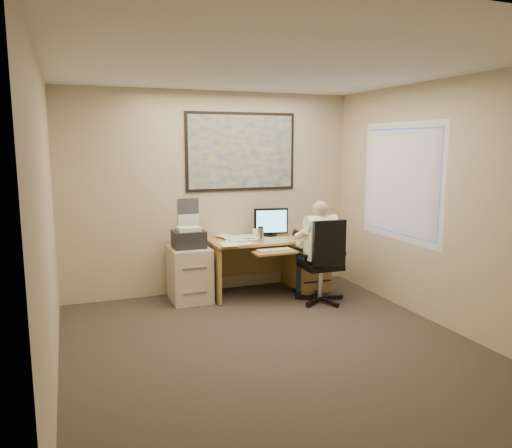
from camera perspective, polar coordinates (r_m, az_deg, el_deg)
name	(u,v)px	position (r m, az deg, el deg)	size (l,w,h in m)	color
room_shell	(278,215)	(4.67, 2.52, 1.02)	(4.00, 4.50, 2.70)	#332D27
desk	(289,258)	(6.94, 3.84, -3.90)	(1.60, 0.97, 1.13)	#A87E48
world_map	(241,152)	(6.85, -1.68, 8.25)	(1.56, 0.03, 1.06)	#1E4C93
wall_calendar	(188,214)	(6.72, -7.73, 1.13)	(0.28, 0.01, 0.42)	white
window_blinds	(401,182)	(6.33, 16.20, 4.64)	(0.06, 1.40, 1.30)	beige
filing_cabinet	(189,269)	(6.51, -7.62, -5.11)	(0.50, 0.60, 0.96)	beige
office_chair	(322,278)	(6.43, 7.58, -6.17)	(0.68, 0.68, 1.09)	black
person	(320,251)	(6.42, 7.28, -3.13)	(0.52, 0.75, 1.30)	white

